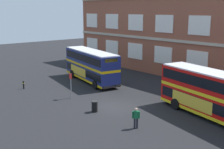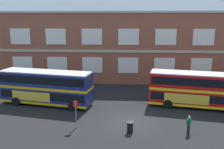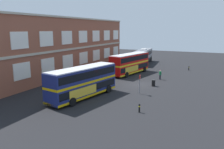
{
  "view_description": "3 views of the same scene",
  "coord_description": "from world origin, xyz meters",
  "px_view_note": "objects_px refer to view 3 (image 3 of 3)",
  "views": [
    {
      "loc": [
        20.63,
        -17.96,
        9.3
      ],
      "look_at": [
        -2.31,
        1.65,
        2.61
      ],
      "focal_mm": 47.14,
      "sensor_mm": 36.0,
      "label": 1
    },
    {
      "loc": [
        -0.65,
        -22.61,
        10.19
      ],
      "look_at": [
        -2.12,
        4.23,
        3.86
      ],
      "focal_mm": 38.86,
      "sensor_mm": 36.0,
      "label": 2
    },
    {
      "loc": [
        -34.59,
        -10.98,
        8.94
      ],
      "look_at": [
        -2.94,
        3.63,
        1.9
      ],
      "focal_mm": 36.27,
      "sensor_mm": 36.0,
      "label": 3
    }
  ],
  "objects_px": {
    "waiting_passenger": "(160,74)",
    "double_decker_middle": "(130,63)",
    "touring_coach": "(143,56)",
    "station_litter_bin": "(153,83)",
    "safety_bollard_east": "(139,108)",
    "bus_stand_flag": "(140,82)",
    "safety_bollard_west": "(189,68)",
    "double_decker_near": "(83,82)"
  },
  "relations": [
    {
      "from": "waiting_passenger",
      "to": "safety_bollard_east",
      "type": "xyz_separation_m",
      "value": [
        -17.25,
        -1.71,
        -0.44
      ]
    },
    {
      "from": "double_decker_middle",
      "to": "station_litter_bin",
      "type": "xyz_separation_m",
      "value": [
        -7.91,
        -6.92,
        -1.63
      ]
    },
    {
      "from": "double_decker_near",
      "to": "bus_stand_flag",
      "type": "xyz_separation_m",
      "value": [
        4.8,
        -6.2,
        -0.51
      ]
    },
    {
      "from": "double_decker_near",
      "to": "touring_coach",
      "type": "relative_size",
      "value": 0.93
    },
    {
      "from": "double_decker_middle",
      "to": "bus_stand_flag",
      "type": "bearing_deg",
      "value": -154.32
    },
    {
      "from": "touring_coach",
      "to": "station_litter_bin",
      "type": "relative_size",
      "value": 11.84
    },
    {
      "from": "touring_coach",
      "to": "waiting_passenger",
      "type": "distance_m",
      "value": 19.56
    },
    {
      "from": "touring_coach",
      "to": "bus_stand_flag",
      "type": "bearing_deg",
      "value": -164.0
    },
    {
      "from": "waiting_passenger",
      "to": "station_litter_bin",
      "type": "height_order",
      "value": "waiting_passenger"
    },
    {
      "from": "bus_stand_flag",
      "to": "safety_bollard_west",
      "type": "bearing_deg",
      "value": -10.76
    },
    {
      "from": "safety_bollard_west",
      "to": "safety_bollard_east",
      "type": "height_order",
      "value": "same"
    },
    {
      "from": "touring_coach",
      "to": "safety_bollard_west",
      "type": "distance_m",
      "value": 13.58
    },
    {
      "from": "safety_bollard_west",
      "to": "safety_bollard_east",
      "type": "relative_size",
      "value": 1.0
    },
    {
      "from": "bus_stand_flag",
      "to": "safety_bollard_east",
      "type": "height_order",
      "value": "bus_stand_flag"
    },
    {
      "from": "station_litter_bin",
      "to": "safety_bollard_west",
      "type": "xyz_separation_m",
      "value": [
        16.96,
        -3.5,
        -0.03
      ]
    },
    {
      "from": "touring_coach",
      "to": "waiting_passenger",
      "type": "bearing_deg",
      "value": -154.14
    },
    {
      "from": "station_litter_bin",
      "to": "safety_bollard_east",
      "type": "relative_size",
      "value": 1.08
    },
    {
      "from": "double_decker_near",
      "to": "station_litter_bin",
      "type": "bearing_deg",
      "value": -34.93
    },
    {
      "from": "waiting_passenger",
      "to": "double_decker_middle",
      "type": "bearing_deg",
      "value": 68.47
    },
    {
      "from": "bus_stand_flag",
      "to": "safety_bollard_west",
      "type": "relative_size",
      "value": 2.84
    },
    {
      "from": "double_decker_near",
      "to": "safety_bollard_west",
      "type": "relative_size",
      "value": 11.88
    },
    {
      "from": "double_decker_near",
      "to": "station_litter_bin",
      "type": "relative_size",
      "value": 10.96
    },
    {
      "from": "double_decker_middle",
      "to": "waiting_passenger",
      "type": "relative_size",
      "value": 6.64
    },
    {
      "from": "double_decker_near",
      "to": "double_decker_middle",
      "type": "distance_m",
      "value": 17.76
    },
    {
      "from": "bus_stand_flag",
      "to": "safety_bollard_west",
      "type": "xyz_separation_m",
      "value": [
        22.02,
        -4.18,
        -1.14
      ]
    },
    {
      "from": "double_decker_near",
      "to": "double_decker_middle",
      "type": "relative_size",
      "value": 1.0
    },
    {
      "from": "station_litter_bin",
      "to": "safety_bollard_east",
      "type": "height_order",
      "value": "station_litter_bin"
    },
    {
      "from": "waiting_passenger",
      "to": "station_litter_bin",
      "type": "distance_m",
      "value": 5.26
    },
    {
      "from": "waiting_passenger",
      "to": "safety_bollard_east",
      "type": "distance_m",
      "value": 17.34
    },
    {
      "from": "double_decker_middle",
      "to": "safety_bollard_east",
      "type": "distance_m",
      "value": 21.71
    },
    {
      "from": "bus_stand_flag",
      "to": "safety_bollard_east",
      "type": "bearing_deg",
      "value": -162.16
    },
    {
      "from": "waiting_passenger",
      "to": "touring_coach",
      "type": "bearing_deg",
      "value": 25.86
    },
    {
      "from": "station_litter_bin",
      "to": "double_decker_middle",
      "type": "bearing_deg",
      "value": 41.15
    },
    {
      "from": "waiting_passenger",
      "to": "bus_stand_flag",
      "type": "distance_m",
      "value": 10.34
    },
    {
      "from": "double_decker_near",
      "to": "waiting_passenger",
      "type": "height_order",
      "value": "double_decker_near"
    },
    {
      "from": "bus_stand_flag",
      "to": "double_decker_middle",
      "type": "bearing_deg",
      "value": 25.68
    },
    {
      "from": "touring_coach",
      "to": "station_litter_bin",
      "type": "bearing_deg",
      "value": -159.19
    },
    {
      "from": "safety_bollard_west",
      "to": "double_decker_near",
      "type": "bearing_deg",
      "value": 158.83
    },
    {
      "from": "double_decker_middle",
      "to": "safety_bollard_east",
      "type": "bearing_deg",
      "value": -156.95
    },
    {
      "from": "safety_bollard_east",
      "to": "waiting_passenger",
      "type": "bearing_deg",
      "value": 5.66
    },
    {
      "from": "double_decker_middle",
      "to": "safety_bollard_west",
      "type": "relative_size",
      "value": 11.88
    },
    {
      "from": "station_litter_bin",
      "to": "bus_stand_flag",
      "type": "bearing_deg",
      "value": 172.35
    }
  ]
}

